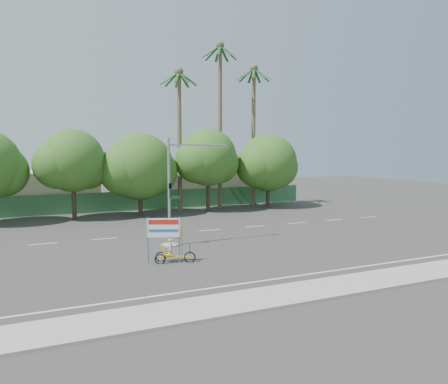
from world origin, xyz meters
name	(u,v)px	position (x,y,z in m)	size (l,w,h in m)	color
ground	(231,255)	(0.00, 0.00, 0.00)	(120.00, 120.00, 0.00)	#33302D
sidewalk_near	(305,292)	(0.00, -7.50, 0.06)	(50.00, 2.40, 0.12)	gray
fence	(142,200)	(0.00, 21.50, 1.00)	(38.00, 0.08, 2.00)	#336B3D
building_left	(35,191)	(-10.00, 26.00, 2.00)	(12.00, 8.00, 4.00)	#B9AB93
building_right	(198,187)	(8.00, 26.00, 1.80)	(14.00, 8.00, 3.60)	#B9AB93
tree_left	(72,163)	(-7.05, 18.00, 5.06)	(6.66, 5.60, 8.07)	#473828
tree_center	(139,168)	(-1.05, 18.00, 4.47)	(7.62, 6.40, 7.85)	#473828
tree_right	(208,160)	(5.95, 18.00, 5.24)	(6.90, 5.80, 8.36)	#473828
tree_far_right	(268,164)	(12.95, 18.00, 4.64)	(7.38, 6.20, 7.94)	#473828
palm_tall	(220,109)	(8.00, 19.50, 10.46)	(3.73, 3.79, 17.45)	#70604C
palm_mid	(254,121)	(12.00, 19.50, 9.40)	(3.73, 3.79, 15.45)	#70604C
palm_short	(179,124)	(3.50, 19.50, 8.86)	(3.73, 3.79, 14.45)	#70604C
traffic_signal	(174,201)	(-2.20, 3.98, 2.92)	(4.72, 1.10, 7.00)	gray
trike_billboard	(168,244)	(-3.85, -0.08, 1.05)	(2.50, 1.19, 2.61)	black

